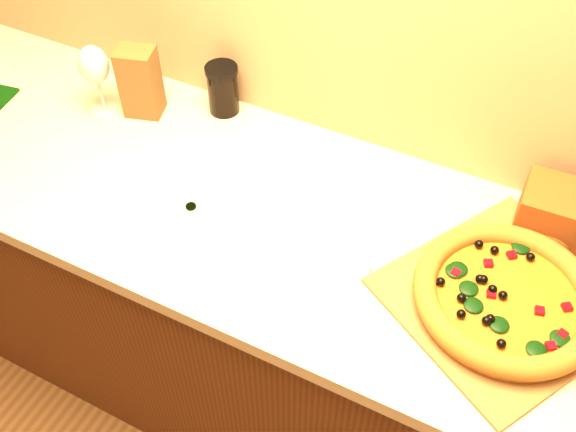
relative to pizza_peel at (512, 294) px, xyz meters
The scene contains 8 objects.
cabinet 0.68m from the pizza_peel, behind, with size 2.80×0.65×0.86m, color #49230F.
countertop 0.49m from the pizza_peel, behind, with size 2.84×0.68×0.04m, color beige.
pizza_peel is the anchor object (origin of this frame).
pizza 0.05m from the pizza_peel, 104.28° to the right, with size 0.38×0.38×0.05m.
bottle_cap 0.74m from the pizza_peel, behind, with size 0.03×0.03×0.01m, color black.
wine_glass 1.16m from the pizza_peel, behind, with size 0.08×0.08×0.20m.
paper_bag 1.06m from the pizza_peel, behind, with size 0.10×0.08×0.19m, color brown.
dark_jar 0.89m from the pizza_peel, 162.79° to the left, with size 0.09×0.09×0.14m.
Camera 1 is at (0.42, 0.53, 2.00)m, focal length 40.00 mm.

